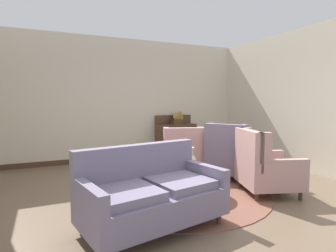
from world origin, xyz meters
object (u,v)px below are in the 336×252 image
(gramophone, at_px, (179,116))
(side_table, at_px, (196,149))
(settee, at_px, (151,194))
(armchair_beside_settee, at_px, (264,167))
(armchair_near_sideboard, at_px, (229,155))
(sideboard, at_px, (176,138))
(porcelain_vase, at_px, (191,160))
(armchair_back_corner, at_px, (182,154))
(coffee_table, at_px, (190,173))

(gramophone, bearing_deg, side_table, -98.78)
(settee, bearing_deg, armchair_beside_settee, -0.42)
(armchair_beside_settee, bearing_deg, settee, 118.92)
(settee, height_order, side_table, settee)
(armchair_near_sideboard, distance_m, gramophone, 2.34)
(armchair_near_sideboard, relative_size, sideboard, 0.98)
(porcelain_vase, relative_size, armchair_back_corner, 0.32)
(armchair_beside_settee, relative_size, gramophone, 2.31)
(gramophone, bearing_deg, armchair_near_sideboard, -90.82)
(armchair_back_corner, distance_m, sideboard, 1.80)
(porcelain_vase, distance_m, side_table, 1.84)
(coffee_table, bearing_deg, side_table, 57.17)
(coffee_table, relative_size, sideboard, 0.78)
(armchair_beside_settee, distance_m, gramophone, 3.26)
(settee, bearing_deg, sideboard, 49.05)
(side_table, bearing_deg, gramophone, 81.22)
(armchair_back_corner, bearing_deg, sideboard, -93.79)
(porcelain_vase, height_order, armchair_beside_settee, armchair_beside_settee)
(porcelain_vase, xyz_separation_m, armchair_beside_settee, (1.12, -0.42, -0.14))
(armchair_beside_settee, bearing_deg, gramophone, 17.32)
(porcelain_vase, relative_size, gramophone, 0.71)
(gramophone, bearing_deg, armchair_back_corner, -114.26)
(armchair_beside_settee, xyz_separation_m, sideboard, (0.01, 3.27, 0.07))
(settee, height_order, armchair_near_sideboard, armchair_near_sideboard)
(armchair_beside_settee, height_order, armchair_near_sideboard, armchair_near_sideboard)
(side_table, xyz_separation_m, sideboard, (0.14, 1.31, 0.08))
(settee, distance_m, sideboard, 4.23)
(coffee_table, distance_m, side_table, 1.85)
(armchair_beside_settee, bearing_deg, armchair_back_corner, 40.76)
(armchair_near_sideboard, xyz_separation_m, sideboard, (-0.01, 2.33, 0.05))
(coffee_table, relative_size, armchair_beside_settee, 0.82)
(armchair_near_sideboard, relative_size, side_table, 1.58)
(sideboard, bearing_deg, settee, -119.91)
(coffee_table, distance_m, sideboard, 3.09)
(coffee_table, height_order, settee, settee)
(coffee_table, relative_size, settee, 0.50)
(settee, distance_m, side_table, 3.07)
(porcelain_vase, bearing_deg, side_table, 57.58)
(settee, relative_size, gramophone, 3.82)
(armchair_beside_settee, relative_size, side_table, 1.54)
(armchair_beside_settee, distance_m, armchair_near_sideboard, 0.94)
(coffee_table, relative_size, armchair_near_sideboard, 0.80)
(side_table, bearing_deg, armchair_back_corner, -145.21)
(porcelain_vase, bearing_deg, armchair_near_sideboard, 24.47)
(armchair_beside_settee, xyz_separation_m, armchair_near_sideboard, (0.02, 0.94, 0.02))
(settee, xyz_separation_m, sideboard, (2.11, 3.67, 0.10))
(gramophone, bearing_deg, porcelain_vase, -112.92)
(porcelain_vase, bearing_deg, settee, -140.33)
(armchair_beside_settee, height_order, side_table, armchair_beside_settee)
(armchair_near_sideboard, xyz_separation_m, side_table, (-0.16, 1.03, -0.03))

